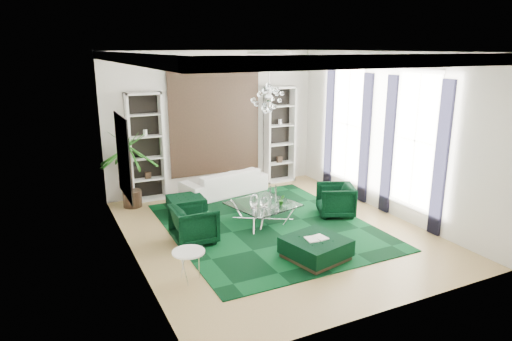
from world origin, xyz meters
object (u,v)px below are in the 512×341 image
side_table (189,266)px  armchair_right (335,200)px  sofa (224,182)px  armchair_left (194,224)px  ottoman_front (316,249)px  ottoman_side (186,204)px  palm (129,158)px  coffee_table (263,213)px

side_table → armchair_right: bearing=20.1°
sofa → armchair_left: bearing=45.5°
ottoman_front → ottoman_side: bearing=111.5°
ottoman_side → side_table: 3.45m
sofa → armchair_right: bearing=112.4°
armchair_left → side_table: armchair_left is taller
palm → sofa: bearing=-2.3°
sofa → ottoman_side: bearing=21.1°
armchair_left → coffee_table: armchair_left is taller
ottoman_side → armchair_right: bearing=-30.1°
side_table → palm: palm is taller
armchair_left → ottoman_side: (0.40, 1.80, -0.21)m
sofa → palm: (-2.45, 0.10, 0.92)m
ottoman_front → side_table: size_ratio=1.84×
sofa → side_table: 4.77m
sofa → coffee_table: size_ratio=1.76×
armchair_right → ottoman_side: bearing=-95.9°
armchair_right → side_table: (-4.10, -1.50, -0.11)m
armchair_left → ottoman_front: (1.80, -1.75, -0.19)m
armchair_right → sofa: bearing=-122.3°
palm → armchair_right: bearing=-33.2°
coffee_table → side_table: 2.99m
sofa → armchair_right: 3.18m
ottoman_side → side_table: side_table is taller
palm → armchair_left: bearing=-75.7°
armchair_right → palm: palm is taller
armchair_right → ottoman_side: size_ratio=1.01×
side_table → palm: bearing=91.3°
armchair_right → ottoman_front: (-1.70, -1.75, -0.17)m
armchair_left → ottoman_side: 1.86m
sofa → coffee_table: (0.00, -2.30, -0.11)m
sofa → palm: 2.62m
ottoman_front → palm: (-2.50, 4.50, 1.05)m
ottoman_front → armchair_left: bearing=135.8°
armchair_right → ottoman_front: size_ratio=0.81×
sofa → armchair_left: armchair_left is taller
coffee_table → side_table: (-2.35, -1.85, 0.04)m
armchair_left → side_table: size_ratio=1.54×
palm → ottoman_side: bearing=-40.8°
armchair_left → armchair_right: 3.50m
armchair_right → palm: 5.10m
armchair_left → palm: palm is taller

